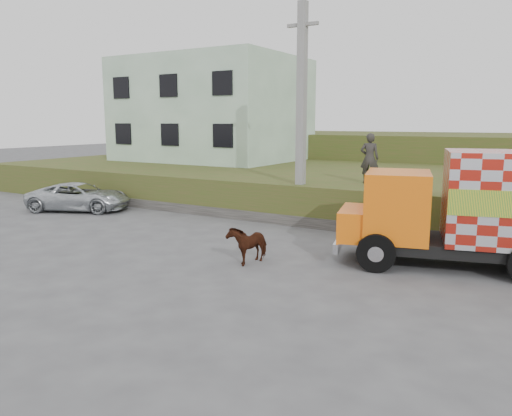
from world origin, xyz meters
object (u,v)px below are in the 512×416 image
Objects in this scene: cargo_truck at (492,210)px; suv at (80,197)px; cow at (248,243)px; pedestrian at (369,158)px; utility_pole at (301,114)px.

cargo_truck reaches higher than suv.
pedestrian is at bearing 90.41° from cow.
utility_pole is 1.85× the size of suv.
cow is at bearing -130.00° from suv.
cargo_truck is (6.81, -2.83, -2.48)m from utility_pole.
suv is 12.32m from pedestrian.
suv is (-9.42, -2.35, -3.48)m from utility_pole.
cow is 0.29× the size of suv.
cargo_truck is at bearing 33.12° from cow.
utility_pole is 6.40× the size of cow.
pedestrian reaches higher than cargo_truck.
pedestrian is at bearing -94.52° from suv.
suv is (-10.49, 3.10, 0.07)m from cow.
cargo_truck is 16.27m from suv.
suv is at bearing 6.94° from pedestrian.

